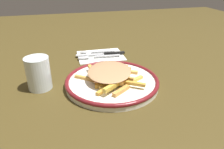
% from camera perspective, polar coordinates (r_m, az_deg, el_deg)
% --- Properties ---
extents(ground_plane, '(2.60, 2.60, 0.00)m').
position_cam_1_polar(ground_plane, '(0.70, 0.00, -2.85)').
color(ground_plane, '#443718').
extents(plate, '(0.30, 0.30, 0.03)m').
position_cam_1_polar(plate, '(0.69, 0.00, -1.89)').
color(plate, white).
rests_on(plate, ground_plane).
extents(fries_heap, '(0.22, 0.22, 0.03)m').
position_cam_1_polar(fries_heap, '(0.68, -0.26, 0.12)').
color(fries_heap, '#E7B455').
rests_on(fries_heap, plate).
extents(napkin, '(0.16, 0.20, 0.01)m').
position_cam_1_polar(napkin, '(0.93, -3.07, 5.13)').
color(napkin, silver).
rests_on(napkin, ground_plane).
extents(fork, '(0.03, 0.18, 0.01)m').
position_cam_1_polar(fork, '(0.90, -3.49, 4.84)').
color(fork, silver).
rests_on(fork, napkin).
extents(knife, '(0.04, 0.21, 0.01)m').
position_cam_1_polar(knife, '(0.93, -1.91, 5.61)').
color(knife, black).
rests_on(knife, napkin).
extents(spoon, '(0.03, 0.15, 0.01)m').
position_cam_1_polar(spoon, '(0.95, -5.54, 6.05)').
color(spoon, silver).
rests_on(spoon, napkin).
extents(water_glass, '(0.07, 0.07, 0.10)m').
position_cam_1_polar(water_glass, '(0.69, -19.10, 0.31)').
color(water_glass, silver).
rests_on(water_glass, ground_plane).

